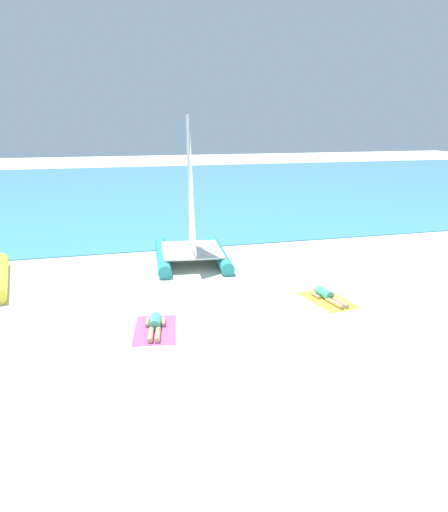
{
  "coord_description": "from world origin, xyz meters",
  "views": [
    {
      "loc": [
        -3.81,
        -9.56,
        5.35
      ],
      "look_at": [
        0.0,
        4.57,
        1.2
      ],
      "focal_mm": 33.32,
      "sensor_mm": 36.0,
      "label": 1
    }
  ],
  "objects": [
    {
      "name": "ground_plane",
      "position": [
        0.0,
        10.0,
        0.0
      ],
      "size": [
        120.0,
        120.0,
        0.0
      ],
      "primitive_type": "plane",
      "color": "silver"
    },
    {
      "name": "ocean_water",
      "position": [
        0.0,
        30.16,
        0.03
      ],
      "size": [
        120.0,
        40.0,
        0.05
      ],
      "primitive_type": "cube",
      "color": "teal",
      "rests_on": "ground"
    },
    {
      "name": "sailboat_teal",
      "position": [
        -0.37,
        8.12,
        0.84
      ],
      "size": [
        3.17,
        4.56,
        5.61
      ],
      "rotation": [
        0.0,
        0.0,
        -0.1
      ],
      "color": "teal",
      "rests_on": "ground"
    },
    {
      "name": "towel_left",
      "position": [
        -2.56,
        2.15,
        0.01
      ],
      "size": [
        1.4,
        2.06,
        0.01
      ],
      "primitive_type": "cube",
      "rotation": [
        0.0,
        0.0,
        -0.17
      ],
      "color": "#D84C99",
      "rests_on": "ground"
    },
    {
      "name": "sunbather_left",
      "position": [
        -2.54,
        2.22,
        0.13
      ],
      "size": [
        0.66,
        1.57,
        0.3
      ],
      "rotation": [
        0.0,
        0.0,
        -0.17
      ],
      "color": "#3FB28C",
      "rests_on": "towel_left"
    },
    {
      "name": "towel_right",
      "position": [
        2.92,
        2.95,
        0.01
      ],
      "size": [
        1.37,
        2.04,
        0.01
      ],
      "primitive_type": "cube",
      "rotation": [
        0.0,
        0.0,
        0.15
      ],
      "color": "yellow",
      "rests_on": "ground"
    },
    {
      "name": "sunbather_right",
      "position": [
        2.91,
        3.01,
        0.13
      ],
      "size": [
        0.63,
        1.57,
        0.3
      ],
      "rotation": [
        0.0,
        0.0,
        0.15
      ],
      "color": "#3FB28C",
      "rests_on": "towel_right"
    }
  ]
}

